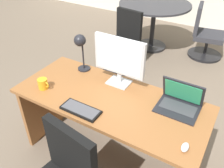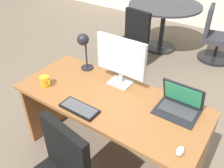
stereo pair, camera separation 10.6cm
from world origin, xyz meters
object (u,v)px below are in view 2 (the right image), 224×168
object	(u,v)px
monitor	(121,58)
meeting_table	(164,16)
desk_lamp	(84,44)
coffee_mug	(45,81)
keyboard	(79,108)
desk	(113,115)
mouse	(180,151)
meeting_chair_far	(215,40)
meeting_chair_near	(130,47)
laptop	(180,102)

from	to	relation	value
monitor	meeting_table	world-z (taller)	monitor
desk_lamp	coffee_mug	size ratio (longest dim) A/B	3.37
keyboard	meeting_table	size ratio (longest dim) A/B	0.26
desk_lamp	meeting_table	bearing A→B (deg)	94.76
keyboard	desk_lamp	size ratio (longest dim) A/B	0.85
coffee_mug	monitor	bearing A→B (deg)	37.89
desk	meeting_table	world-z (taller)	meeting_table
mouse	meeting_chair_far	distance (m)	2.94
mouse	desk_lamp	distance (m)	1.26
desk_lamp	coffee_mug	xyz separation A→B (m)	(-0.11, -0.42, -0.22)
mouse	meeting_chair_far	xyz separation A→B (m)	(-0.47, 2.87, -0.44)
mouse	coffee_mug	bearing A→B (deg)	178.73
desk_lamp	coffee_mug	world-z (taller)	desk_lamp
coffee_mug	meeting_table	size ratio (longest dim) A/B	0.09
keyboard	meeting_chair_near	size ratio (longest dim) A/B	0.37
laptop	meeting_chair_near	bearing A→B (deg)	132.07
coffee_mug	meeting_chair_near	size ratio (longest dim) A/B	0.13
keyboard	meeting_table	bearing A→B (deg)	100.97
desk_lamp	meeting_chair_near	distance (m)	1.59
monitor	meeting_chair_near	distance (m)	1.72
desk	mouse	bearing A→B (deg)	-20.52
desk_lamp	meeting_table	distance (m)	2.32
laptop	meeting_chair_near	world-z (taller)	laptop
mouse	coffee_mug	size ratio (longest dim) A/B	0.76
meeting_chair_far	keyboard	bearing A→B (deg)	-96.66
desk	monitor	xyz separation A→B (m)	(-0.04, 0.18, 0.49)
monitor	mouse	world-z (taller)	monitor
desk_lamp	meeting_table	world-z (taller)	desk_lamp
mouse	coffee_mug	world-z (taller)	coffee_mug
monitor	coffee_mug	size ratio (longest dim) A/B	4.20
meeting_chair_far	meeting_chair_near	bearing A→B (deg)	-134.33
meeting_chair_near	desk_lamp	bearing A→B (deg)	-77.34
keyboard	meeting_chair_near	world-z (taller)	meeting_chair_near
monitor	desk_lamp	bearing A→B (deg)	179.08
meeting_chair_far	monitor	bearing A→B (deg)	-96.43
laptop	coffee_mug	distance (m)	1.16
meeting_table	meeting_chair_far	world-z (taller)	meeting_chair_far
desk	keyboard	distance (m)	0.41
desk	meeting_table	size ratio (longest dim) A/B	1.35
desk_lamp	monitor	bearing A→B (deg)	-0.92
desk	desk_lamp	world-z (taller)	desk_lamp
laptop	mouse	distance (m)	0.44
laptop	mouse	size ratio (longest dim) A/B	3.82
monitor	meeting_table	distance (m)	2.40
monitor	meeting_chair_near	size ratio (longest dim) A/B	0.54
laptop	meeting_chair_far	xyz separation A→B (m)	(-0.30, 2.46, -0.49)
mouse	desk_lamp	xyz separation A→B (m)	(-1.15, 0.44, 0.25)
coffee_mug	desk_lamp	bearing A→B (deg)	74.70
coffee_mug	meeting_chair_far	distance (m)	2.99
monitor	meeting_chair_near	bearing A→B (deg)	117.36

